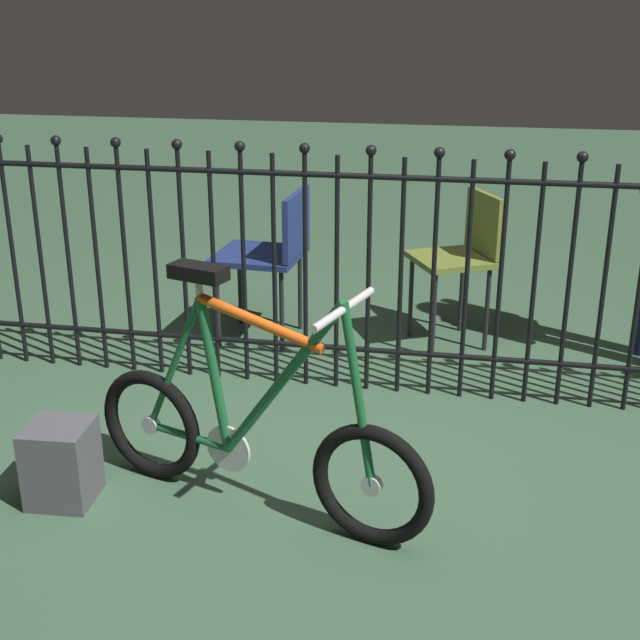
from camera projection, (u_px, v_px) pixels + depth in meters
The scene contains 6 objects.
ground_plane at pixel (344, 479), 3.27m from camera, with size 20.00×20.00×0.00m, color #3A593F.
iron_fence at pixel (364, 266), 3.82m from camera, with size 4.20×0.07×1.20m.
bicycle at pixel (253, 434), 2.99m from camera, with size 1.31×0.52×0.88m.
chair_olive at pixel (463, 251), 4.41m from camera, with size 0.50×0.50×0.80m.
chair_navy at pixel (273, 248), 4.45m from camera, with size 0.47×0.46×0.81m.
display_crate at pixel (62, 463), 3.09m from camera, with size 0.23×0.23×0.30m, color #4C4C51.
Camera 1 is at (0.44, -2.81, 1.72)m, focal length 47.91 mm.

